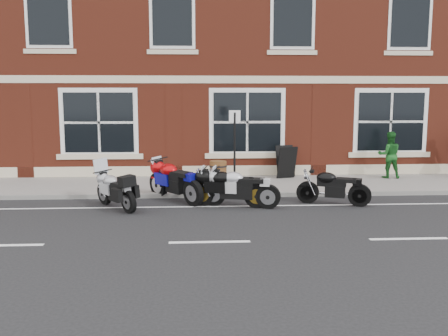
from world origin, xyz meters
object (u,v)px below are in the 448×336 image
(moto_naked_black, at_px, (332,186))
(pedestrian_right, at_px, (389,155))
(barrel_planter, at_px, (218,171))
(parking_sign, at_px, (235,145))
(moto_sport_silver, at_px, (239,187))
(a_board_sign, at_px, (286,162))
(moto_touring_silver, at_px, (116,189))
(moto_sport_red, at_px, (175,180))
(moto_sport_black, at_px, (228,186))

(moto_naked_black, distance_m, pedestrian_right, 4.55)
(barrel_planter, relative_size, parking_sign, 0.28)
(moto_sport_silver, bearing_deg, barrel_planter, 23.84)
(moto_naked_black, relative_size, a_board_sign, 1.71)
(moto_touring_silver, bearing_deg, pedestrian_right, -13.46)
(moto_touring_silver, xyz_separation_m, moto_sport_silver, (3.16, -0.04, 0.03))
(moto_sport_red, xyz_separation_m, a_board_sign, (3.60, 3.04, 0.07))
(barrel_planter, height_order, parking_sign, parking_sign)
(moto_sport_black, bearing_deg, moto_touring_silver, 104.72)
(pedestrian_right, height_order, parking_sign, parking_sign)
(moto_touring_silver, height_order, moto_sport_black, moto_touring_silver)
(moto_touring_silver, xyz_separation_m, a_board_sign, (5.08, 3.83, 0.16))
(moto_sport_red, distance_m, moto_naked_black, 4.21)
(moto_sport_silver, distance_m, barrel_planter, 3.47)
(moto_touring_silver, distance_m, moto_sport_black, 2.87)
(moto_sport_black, height_order, moto_naked_black, moto_sport_black)
(moto_sport_red, bearing_deg, moto_sport_black, -67.13)
(moto_sport_red, height_order, parking_sign, parking_sign)
(moto_sport_silver, bearing_deg, pedestrian_right, -38.42)
(parking_sign, bearing_deg, moto_sport_red, -166.67)
(moto_sport_red, bearing_deg, moto_naked_black, -47.63)
(moto_naked_black, bearing_deg, moto_sport_red, 102.29)
(moto_sport_black, distance_m, moto_naked_black, 2.76)
(moto_sport_red, relative_size, moto_naked_black, 1.02)
(pedestrian_right, bearing_deg, moto_sport_black, 40.26)
(moto_sport_black, xyz_separation_m, a_board_sign, (2.21, 3.80, 0.13))
(moto_sport_black, bearing_deg, pedestrian_right, -43.50)
(a_board_sign, relative_size, parking_sign, 0.46)
(moto_sport_black, relative_size, barrel_planter, 3.18)
(moto_touring_silver, bearing_deg, moto_sport_red, -8.22)
(moto_naked_black, distance_m, a_board_sign, 3.77)
(moto_sport_silver, relative_size, barrel_planter, 3.13)
(moto_sport_black, bearing_deg, parking_sign, 2.85)
(moto_sport_red, bearing_deg, moto_sport_silver, -64.61)
(moto_touring_silver, xyz_separation_m, moto_sport_black, (2.87, 0.03, 0.03))
(moto_naked_black, distance_m, parking_sign, 2.98)
(moto_sport_silver, relative_size, pedestrian_right, 1.29)
(moto_touring_silver, relative_size, moto_sport_black, 0.78)
(a_board_sign, bearing_deg, moto_sport_silver, -133.93)
(moto_sport_red, bearing_deg, pedestrian_right, -16.49)
(pedestrian_right, bearing_deg, moto_sport_silver, 42.16)
(pedestrian_right, relative_size, barrel_planter, 2.43)
(moto_naked_black, height_order, barrel_planter, moto_naked_black)
(moto_sport_black, height_order, moto_sport_silver, moto_sport_black)
(moto_sport_silver, distance_m, moto_naked_black, 2.47)
(moto_sport_black, relative_size, a_board_sign, 1.88)
(moto_sport_silver, relative_size, parking_sign, 0.86)
(moto_sport_silver, height_order, a_board_sign, a_board_sign)
(moto_sport_red, distance_m, a_board_sign, 4.71)
(moto_sport_red, height_order, moto_sport_silver, moto_sport_red)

